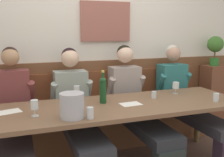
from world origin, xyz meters
TOP-DOWN VIEW (x-y plane):
  - room_wall_back at (0.00, 1.09)m, footprint 6.80×0.12m
  - wood_wainscot_panel at (0.00, 1.04)m, footprint 6.80×0.03m
  - wall_bench at (0.00, 0.83)m, footprint 2.91×0.42m
  - dining_table at (0.00, 0.14)m, footprint 2.61×0.86m
  - person_left_seat at (-1.03, 0.45)m, footprint 0.47×1.27m
  - person_right_seat at (-0.38, 0.47)m, footprint 0.49×1.29m
  - person_center_left_seat at (0.32, 0.47)m, footprint 0.48×1.28m
  - person_center_right_seat at (1.02, 0.46)m, footprint 0.47×1.28m
  - ice_bucket at (-0.54, -0.12)m, footprint 0.21×0.21m
  - wine_bottle_green_tall at (-0.15, 0.24)m, footprint 0.07×0.07m
  - wine_glass_mid_left at (-0.84, 0.04)m, footprint 0.07×0.07m
  - wine_glass_mid_right at (-0.37, 0.47)m, footprint 0.06×0.06m
  - wine_glass_center_front at (0.78, 0.35)m, footprint 0.07×0.07m
  - water_tumbler_center at (-0.40, -0.19)m, footprint 0.06×0.06m
  - water_tumbler_left at (0.43, 0.24)m, footprint 0.06×0.06m
  - water_tumbler_right at (0.98, -0.10)m, footprint 0.06×0.06m
  - tasting_sheet_left_guest at (0.10, 0.10)m, footprint 0.22×0.16m
  - tasting_sheet_right_guest at (-1.06, 0.24)m, footprint 0.24×0.20m
  - corner_pedestal at (1.75, 0.86)m, footprint 0.28×0.28m
  - potted_plant at (1.75, 0.86)m, footprint 0.23×0.23m

SIDE VIEW (x-z plane):
  - wall_bench at x=0.00m, z-range -0.19..0.75m
  - corner_pedestal at x=1.75m, z-range 0.00..0.95m
  - wood_wainscot_panel at x=0.00m, z-range 0.00..1.07m
  - person_left_seat at x=-1.03m, z-range -0.03..1.26m
  - person_center_right_seat at x=1.02m, z-range -0.02..1.26m
  - person_right_seat at x=-0.38m, z-range -0.01..1.25m
  - person_center_left_seat at x=0.32m, z-range -0.01..1.27m
  - dining_table at x=0.00m, z-range 0.30..1.03m
  - tasting_sheet_left_guest at x=0.10m, z-range 0.73..0.73m
  - tasting_sheet_right_guest at x=-1.06m, z-range 0.73..0.73m
  - water_tumbler_left at x=0.43m, z-range 0.73..0.81m
  - water_tumbler_right at x=0.98m, z-range 0.73..0.82m
  - water_tumbler_center at x=-0.40m, z-range 0.73..0.83m
  - wine_glass_center_front at x=0.78m, z-range 0.75..0.89m
  - wine_glass_mid_left at x=-0.84m, z-range 0.75..0.90m
  - wine_glass_mid_right at x=-0.37m, z-range 0.76..0.90m
  - ice_bucket at x=-0.54m, z-range 0.73..0.95m
  - wine_bottle_green_tall at x=-0.15m, z-range 0.71..1.04m
  - potted_plant at x=1.75m, z-range 1.02..1.44m
  - room_wall_back at x=0.00m, z-range 0.00..2.80m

